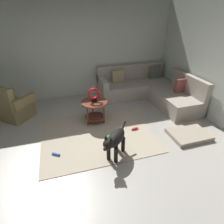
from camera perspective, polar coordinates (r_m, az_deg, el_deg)
ground_plane at (r=3.40m, az=-4.51°, el=-14.77°), size 6.00×6.00×0.10m
wall_back at (r=5.45m, az=-12.32°, el=18.48°), size 6.00×0.12×2.70m
area_rug at (r=3.92m, az=-4.66°, el=-6.91°), size 2.30×1.90×0.01m
sectional_couch at (r=5.44m, az=11.43°, el=6.88°), size 2.20×2.25×0.88m
armchair at (r=4.89m, az=-28.65°, el=1.46°), size 1.00×0.97×0.88m
side_table at (r=4.12m, az=-5.58°, el=1.79°), size 0.60×0.60×0.54m
torus_sculpture at (r=4.00m, az=-5.78°, el=5.53°), size 0.28×0.08×0.33m
dog_bed_mat at (r=4.15m, az=23.05°, el=-6.49°), size 0.80×0.60×0.09m
dog at (r=3.13m, az=0.99°, el=-8.86°), size 0.62×0.65×0.63m
dog_toy_ball at (r=3.74m, az=-0.96°, el=-7.97°), size 0.10×0.10×0.10m
dog_toy_rope at (r=3.53m, az=-17.30°, el=-12.69°), size 0.15×0.13×0.05m
dog_toy_bone at (r=4.05m, az=7.23°, el=-5.28°), size 0.19×0.08×0.06m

